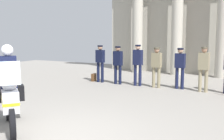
{
  "coord_description": "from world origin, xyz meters",
  "views": [
    {
      "loc": [
        3.54,
        -4.12,
        2.05
      ],
      "look_at": [
        -0.3,
        3.1,
        1.05
      ],
      "focal_mm": 42.55,
      "sensor_mm": 36.0,
      "label": 1
    }
  ],
  "objects": [
    {
      "name": "officer_in_row_0",
      "position": [
        -2.62,
        6.3,
        1.01
      ],
      "size": [
        0.4,
        0.26,
        1.7
      ],
      "rotation": [
        0.0,
        0.0,
        3.04
      ],
      "color": "black",
      "rests_on": "ground_plane"
    },
    {
      "name": "briefcase_on_ground",
      "position": [
        -3.04,
        6.41,
        0.18
      ],
      "size": [
        0.1,
        0.32,
        0.36
      ],
      "primitive_type": "cube",
      "color": "brown",
      "rests_on": "ground_plane"
    },
    {
      "name": "officer_in_row_3",
      "position": [
        0.09,
        6.22,
        0.97
      ],
      "size": [
        0.4,
        0.26,
        1.65
      ],
      "rotation": [
        0.0,
        0.0,
        3.04
      ],
      "color": "#847A5B",
      "rests_on": "ground_plane"
    },
    {
      "name": "ground_plane",
      "position": [
        0.0,
        0.0,
        0.0
      ],
      "size": [
        28.0,
        28.0,
        0.0
      ],
      "primitive_type": "plane",
      "color": "gray"
    },
    {
      "name": "officer_in_row_4",
      "position": [
        1.0,
        6.39,
        0.97
      ],
      "size": [
        0.4,
        0.26,
        1.64
      ],
      "rotation": [
        0.0,
        0.0,
        3.04
      ],
      "color": "#141938",
      "rests_on": "ground_plane"
    },
    {
      "name": "officer_in_row_5",
      "position": [
        1.94,
        6.2,
        1.0
      ],
      "size": [
        0.4,
        0.26,
        1.7
      ],
      "rotation": [
        0.0,
        0.0,
        3.04
      ],
      "color": "gray",
      "rests_on": "ground_plane"
    },
    {
      "name": "motorcycle_with_rider",
      "position": [
        -1.24,
        -0.05,
        0.79
      ],
      "size": [
        1.72,
        1.38,
        1.9
      ],
      "rotation": [
        0.0,
        0.0,
        -0.66
      ],
      "color": "black",
      "rests_on": "ground_plane"
    },
    {
      "name": "officer_in_row_1",
      "position": [
        -1.68,
        6.23,
        0.98
      ],
      "size": [
        0.4,
        0.26,
        1.67
      ],
      "rotation": [
        0.0,
        0.0,
        3.04
      ],
      "color": "black",
      "rests_on": "ground_plane"
    },
    {
      "name": "officer_in_row_2",
      "position": [
        -0.74,
        6.25,
        1.03
      ],
      "size": [
        0.4,
        0.26,
        1.75
      ],
      "rotation": [
        0.0,
        0.0,
        3.04
      ],
      "color": "#141938",
      "rests_on": "ground_plane"
    }
  ]
}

